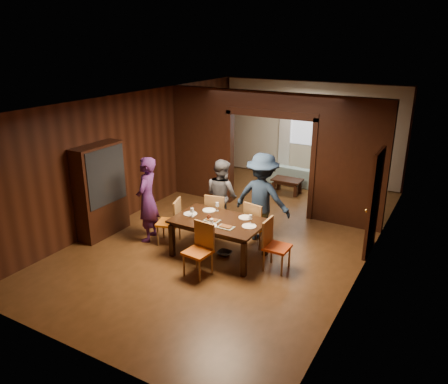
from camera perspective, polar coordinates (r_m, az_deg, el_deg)
The scene contains 32 objects.
floor at distance 9.70m, azimuth 1.90°, elevation -5.29°, with size 9.00×9.00×0.00m, color #492E14.
ceiling at distance 8.87m, azimuth 2.12°, elevation 11.94°, with size 5.50×9.00×0.02m, color silver.
room_walls at distance 10.82m, azimuth 6.67°, elevation 5.71°, with size 5.52×9.01×2.90m.
person_purple at distance 9.19m, azimuth -9.99°, elevation -0.95°, with size 0.66×0.43×1.81m, color #451D57.
person_grey at distance 9.51m, azimuth -0.29°, elevation -0.46°, with size 0.79×0.62×1.63m, color #4D4D53.
person_navy at distance 9.07m, azimuth 5.02°, elevation -0.73°, with size 1.22×0.70×1.89m, color #1A2941.
sofa at distance 12.98m, azimuth 9.07°, elevation 2.35°, with size 1.92×0.75×0.56m, color #99C6C9.
serving_bowl at distance 8.41m, azimuth 0.05°, elevation -3.43°, with size 0.29×0.29×0.07m, color black.
dining_table at distance 8.57m, azimuth -0.71°, elevation -6.01°, with size 1.74×1.08×0.76m, color black.
coffee_table at distance 12.15m, azimuth 8.23°, elevation 0.79°, with size 0.80×0.50×0.40m, color black.
chair_left at distance 9.12m, azimuth -7.28°, elevation -3.82°, with size 0.44×0.44×0.97m, color #CD6713, non-canonical shape.
chair_right at distance 8.09m, azimuth 6.96°, elevation -6.98°, with size 0.44×0.44×0.97m, color #C94112, non-canonical shape.
chair_far_l at distance 9.40m, azimuth -0.81°, elevation -2.91°, with size 0.44×0.44×0.97m, color orange, non-canonical shape.
chair_far_r at distance 8.96m, azimuth 4.49°, elevation -4.13°, with size 0.44×0.44×0.97m, color orange, non-canonical shape.
chair_near at distance 7.87m, azimuth -3.45°, elevation -7.65°, with size 0.44×0.44×0.97m, color #C25612, non-canonical shape.
hutch at distance 9.63m, azimuth -15.79°, elevation 0.16°, with size 0.40×1.20×2.00m, color black.
door_right at distance 8.95m, azimuth 19.02°, elevation -1.34°, with size 0.06×0.90×2.10m, color black.
window_far at distance 13.12m, azimuth 11.17°, elevation 8.81°, with size 1.20×0.03×1.30m, color silver.
curtain_left at distance 13.42m, azimuth 7.94°, elevation 7.27°, with size 0.35×0.06×2.40m, color white.
curtain_right at distance 12.96m, azimuth 14.13°, elevation 6.42°, with size 0.35×0.06×2.40m, color white.
plate_left at distance 8.71m, azimuth -4.42°, elevation -2.86°, with size 0.27×0.27×0.01m, color silver.
plate_far_l at distance 8.86m, azimuth -1.95°, elevation -2.39°, with size 0.27×0.27×0.01m, color white.
plate_far_r at distance 8.52m, azimuth 2.82°, elevation -3.34°, with size 0.27×0.27×0.01m, color silver.
plate_right at distance 8.15m, azimuth 3.30°, elevation -4.47°, with size 0.27×0.27×0.01m, color white.
plate_near at distance 8.16m, azimuth -1.87°, elevation -4.41°, with size 0.27×0.27×0.01m, color silver.
platter_a at distance 8.37m, azimuth -1.56°, elevation -3.68°, with size 0.30×0.20×0.04m, color slate.
platter_b at distance 8.08m, azimuth 0.24°, elevation -4.57°, with size 0.30×0.20×0.04m, color gray.
wineglass_left at distance 8.55m, azimuth -4.18°, elevation -2.67°, with size 0.08×0.08×0.18m, color silver, non-canonical shape.
wineglass_far at distance 8.81m, azimuth -0.88°, elevation -1.93°, with size 0.08×0.08×0.18m, color white, non-canonical shape.
wineglass_right at distance 8.23m, azimuth 3.47°, elevation -3.58°, with size 0.08×0.08×0.18m, color silver, non-canonical shape.
tumbler at distance 8.14m, azimuth -1.62°, elevation -3.99°, with size 0.07×0.07×0.14m, color silver.
condiment_jar at distance 8.40m, azimuth -2.00°, elevation -3.30°, with size 0.08×0.08×0.11m, color #461D10, non-canonical shape.
Camera 1 is at (4.06, -7.80, 4.10)m, focal length 35.00 mm.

